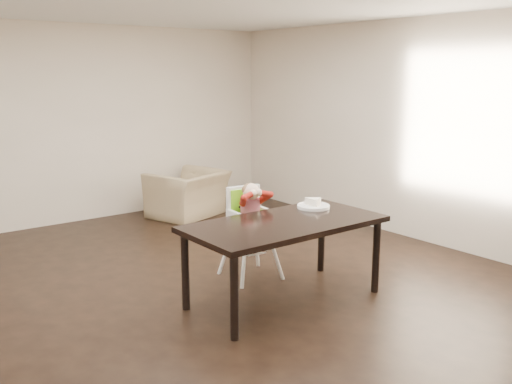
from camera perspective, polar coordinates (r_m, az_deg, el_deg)
ground at (r=5.44m, az=-3.59°, el=-10.31°), size 7.00×7.00×0.00m
room_walls at (r=5.04m, az=-3.86°, el=9.61°), size 6.02×7.02×2.71m
dining_table at (r=5.12m, az=2.89°, el=-3.78°), size 1.80×0.90×0.75m
high_chair at (r=5.72m, az=-0.68°, el=-1.90°), size 0.45×0.45×0.98m
plate at (r=5.62m, az=5.79°, el=-1.25°), size 0.35×0.35×0.09m
armchair at (r=8.27m, az=-6.84°, el=0.56°), size 1.16×0.94×0.88m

